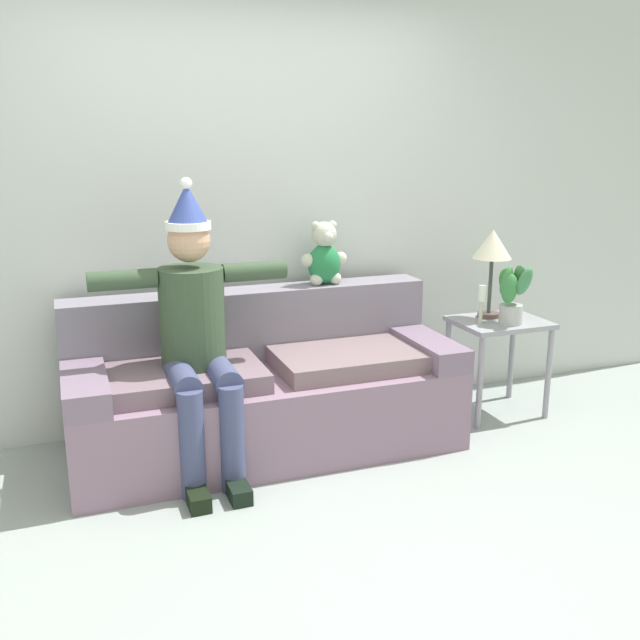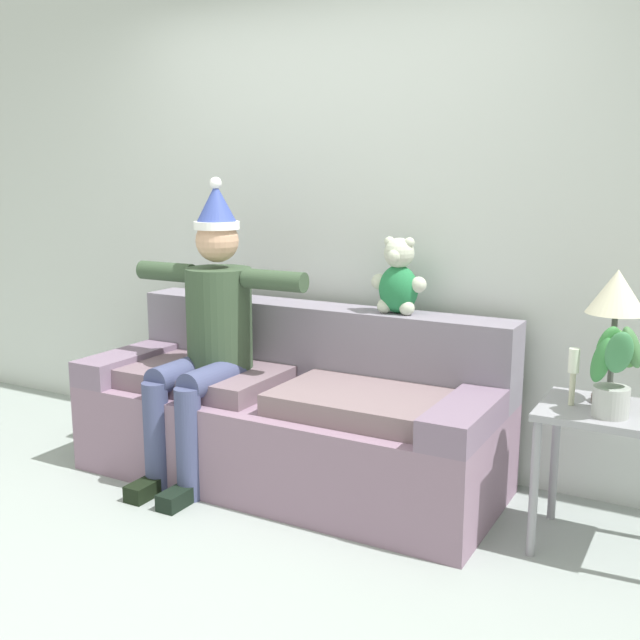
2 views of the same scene
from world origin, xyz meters
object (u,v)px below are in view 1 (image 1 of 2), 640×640
(table_lamp, at_px, (492,249))
(candle_tall, at_px, (482,299))
(couch, at_px, (264,389))
(side_table, at_px, (499,336))
(teddy_bear, at_px, (324,256))
(person_seated, at_px, (196,328))
(potted_plant, at_px, (513,292))

(table_lamp, bearing_deg, candle_tall, -139.71)
(couch, distance_m, side_table, 1.54)
(couch, distance_m, candle_tall, 1.44)
(couch, bearing_deg, side_table, -1.27)
(side_table, bearing_deg, teddy_bear, 164.88)
(person_seated, xyz_separation_m, potted_plant, (1.94, 0.03, 0.04))
(person_seated, bearing_deg, table_lamp, 6.65)
(teddy_bear, height_order, side_table, teddy_bear)
(person_seated, height_order, side_table, person_seated)
(couch, bearing_deg, person_seated, -157.35)
(person_seated, distance_m, candle_tall, 1.77)
(couch, xyz_separation_m, person_seated, (-0.40, -0.17, 0.44))
(couch, xyz_separation_m, candle_tall, (1.37, -0.05, 0.43))
(couch, distance_m, person_seated, 0.61)
(potted_plant, bearing_deg, couch, 175.14)
(teddy_bear, relative_size, side_table, 0.62)
(potted_plant, bearing_deg, side_table, 96.24)
(couch, xyz_separation_m, potted_plant, (1.54, -0.13, 0.48))
(person_seated, bearing_deg, teddy_bear, 26.03)
(couch, relative_size, person_seated, 1.40)
(side_table, bearing_deg, couch, 178.73)
(couch, bearing_deg, table_lamp, 2.13)
(couch, height_order, teddy_bear, teddy_bear)
(person_seated, bearing_deg, side_table, 3.91)
(teddy_bear, distance_m, candle_tall, 1.00)
(table_lamp, bearing_deg, person_seated, -173.35)
(teddy_bear, distance_m, potted_plant, 1.16)
(person_seated, relative_size, side_table, 2.50)
(side_table, bearing_deg, candle_tall, -172.66)
(person_seated, bearing_deg, candle_tall, 3.61)
(table_lamp, bearing_deg, teddy_bear, 169.20)
(person_seated, relative_size, candle_tall, 6.41)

